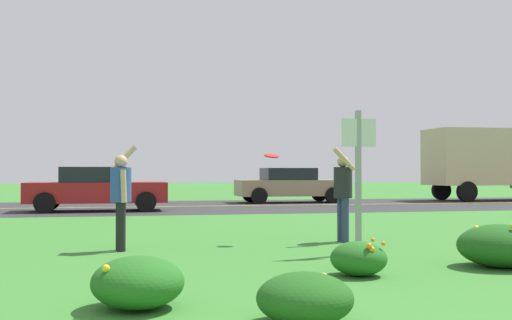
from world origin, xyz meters
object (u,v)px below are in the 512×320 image
Objects in this scene: person_thrower_blue_shirt at (121,193)px; car_tan_rightmost at (290,185)px; person_catcher_dark_shirt at (343,190)px; box_truck_gray at (497,160)px; frisbee_red at (271,156)px; sign_post_near_path at (358,166)px; car_red_center_right at (96,189)px.

car_tan_rightmost is at bearing 64.95° from person_thrower_blue_shirt.
car_tan_rightmost is (3.07, 14.68, -0.21)m from person_catcher_dark_shirt.
box_truck_gray is (12.81, 14.68, 0.85)m from person_catcher_dark_shirt.
frisbee_red is 20.31m from box_truck_gray.
box_truck_gray reaches higher than car_tan_rightmost.
person_catcher_dark_shirt is (0.37, 1.70, -0.42)m from sign_post_near_path.
person_catcher_dark_shirt is (4.01, 0.45, 0.01)m from person_thrower_blue_shirt.
person_thrower_blue_shirt is 0.39× the size of car_red_center_right.
person_thrower_blue_shirt is at bearing -86.32° from car_red_center_right.
person_thrower_blue_shirt is at bearing 161.07° from sign_post_near_path.
car_tan_rightmost is (3.43, 16.38, -0.64)m from sign_post_near_path.
person_catcher_dark_shirt is 19.50m from box_truck_gray.
sign_post_near_path is 1.79m from person_catcher_dark_shirt.
person_catcher_dark_shirt is 0.39× the size of car_tan_rightmost.
frisbee_red is 0.04× the size of box_truck_gray.
sign_post_near_path is 3.87m from person_thrower_blue_shirt.
sign_post_near_path is at bearing -70.37° from car_red_center_right.
sign_post_near_path reaches higher than person_thrower_blue_shirt.
car_red_center_right is 0.67× the size of box_truck_gray.
sign_post_near_path reaches higher than car_tan_rightmost.
person_catcher_dark_shirt is 15.00m from car_tan_rightmost.
frisbee_red is at bearing 175.69° from person_catcher_dark_shirt.
box_truck_gray is (13.17, 16.38, 0.43)m from sign_post_near_path.
box_truck_gray is at bearing 0.00° from car_tan_rightmost.
car_red_center_right is at bearing 108.04° from frisbee_red.
sign_post_near_path is at bearing -61.86° from frisbee_red.
person_catcher_dark_shirt is 0.26× the size of box_truck_gray.
person_catcher_dark_shirt reaches higher than car_red_center_right.
box_truck_gray reaches higher than car_red_center_right.
frisbee_red is at bearing -134.12° from box_truck_gray.
person_thrower_blue_shirt is at bearing -168.27° from frisbee_red.
sign_post_near_path is 0.50× the size of car_tan_rightmost.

